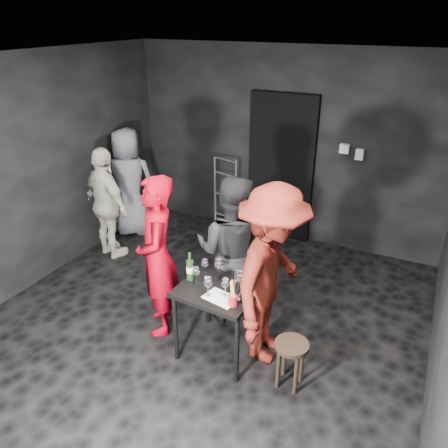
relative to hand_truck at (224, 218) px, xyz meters
The scene contains 25 objects.
floor 2.33m from the hand_truck, 70.56° to the right, with size 4.50×5.00×0.02m, color black.
ceiling 3.40m from the hand_truck, 70.56° to the right, with size 4.50×5.00×0.02m, color silver.
wall_back 1.41m from the hand_truck, 22.08° to the left, with size 4.50×0.04×2.70m, color black.
wall_left 2.87m from the hand_truck, 124.06° to the right, with size 0.04×5.00×2.70m, color black.
doorway 1.17m from the hand_truck, 18.15° to the left, with size 0.95×0.10×2.10m, color black.
wallbox_upper 2.06m from the hand_truck, ahead, with size 0.12×0.06×0.12m, color #B7B7B2.
wallbox_lower 2.19m from the hand_truck, ahead, with size 0.10×0.06×0.14m, color #B7B7B2.
hand_truck is the anchor object (origin of this frame).
tasting_table 2.65m from the hand_truck, 64.21° to the right, with size 0.72×0.72×0.75m.
stool 3.15m from the hand_truck, 52.76° to the right, with size 0.30×0.30×0.47m.
server_red 2.47m from the hand_truck, 79.98° to the right, with size 0.71×0.46×1.93m, color #AA0012.
woman_black 2.18m from the hand_truck, 61.35° to the right, with size 0.87×0.48×1.79m, color black.
man_maroon 2.83m from the hand_truck, 54.38° to the right, with size 1.36×0.63×2.11m, color maroon.
bystander_cream 1.81m from the hand_truck, 128.56° to the right, with size 0.91×0.44×1.56m, color silver.
bystander_grey 1.54m from the hand_truck, 152.62° to the right, with size 0.84×0.46×1.72m, color slate.
tasting_mat 2.86m from the hand_truck, 64.16° to the right, with size 0.30×0.20×0.00m, color white.
wine_glass_a 2.66m from the hand_truck, 69.39° to the right, with size 0.07×0.07×0.19m, color white, non-canonical shape.
wine_glass_b 2.50m from the hand_truck, 67.97° to the right, with size 0.07×0.07×0.18m, color white, non-canonical shape.
wine_glass_c 2.56m from the hand_truck, 64.76° to the right, with size 0.08×0.08×0.22m, color white, non-canonical shape.
wine_glass_d 2.85m from the hand_truck, 66.52° to the right, with size 0.08×0.08×0.21m, color white, non-canonical shape.
wine_glass_e 2.84m from the hand_truck, 63.34° to the right, with size 0.07×0.07×0.19m, color white, non-canonical shape.
wine_glass_f 2.77m from the hand_truck, 60.78° to the right, with size 0.08×0.08×0.22m, color white, non-canonical shape.
wine_bottle 2.61m from the hand_truck, 70.88° to the right, with size 0.07×0.07×0.29m.
breadstick_cup 2.99m from the hand_truck, 62.04° to the right, with size 0.08×0.08×0.26m.
reserved_card 2.85m from the hand_truck, 59.81° to the right, with size 0.08×0.13×0.10m, color white, non-canonical shape.
Camera 1 is at (1.92, -3.21, 3.06)m, focal length 35.00 mm.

